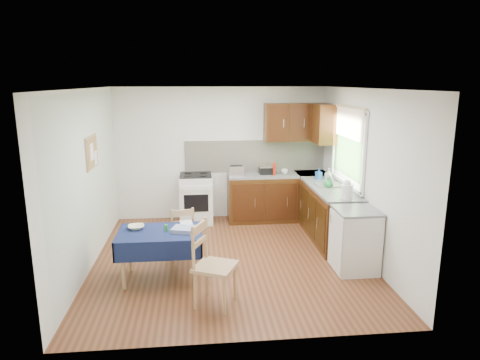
{
  "coord_description": "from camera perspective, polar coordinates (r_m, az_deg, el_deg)",
  "views": [
    {
      "loc": [
        -0.46,
        -5.96,
        2.6
      ],
      "look_at": [
        0.18,
        0.35,
        1.13
      ],
      "focal_mm": 32.0,
      "sensor_mm": 36.0,
      "label": 1
    }
  ],
  "objects": [
    {
      "name": "tea_towel",
      "position": [
        5.71,
        -7.42,
        -6.56
      ],
      "size": [
        0.36,
        0.32,
        0.06
      ],
      "primitive_type": "cube",
      "rotation": [
        0.0,
        0.0,
        -0.26
      ],
      "color": "navy",
      "rests_on": "dining_table"
    },
    {
      "name": "book",
      "position": [
        6.01,
        -7.98,
        -5.74
      ],
      "size": [
        0.19,
        0.25,
        0.02
      ],
      "primitive_type": "imported",
      "rotation": [
        0.0,
        0.0,
        0.12
      ],
      "color": "white",
      "rests_on": "dining_table"
    },
    {
      "name": "soap_bottle_b",
      "position": [
        7.68,
        10.46,
        0.82
      ],
      "size": [
        0.12,
        0.12,
        0.2
      ],
      "primitive_type": "imported",
      "rotation": [
        0.0,
        0.0,
        1.87
      ],
      "color": "blue",
      "rests_on": "worktop_right"
    },
    {
      "name": "fridge",
      "position": [
        6.21,
        15.12,
        -7.75
      ],
      "size": [
        0.58,
        0.6,
        0.89
      ],
      "color": "white",
      "rests_on": "ground"
    },
    {
      "name": "sandwich_press",
      "position": [
        8.03,
        3.55,
        1.37
      ],
      "size": [
        0.27,
        0.23,
        0.16
      ],
      "rotation": [
        0.0,
        0.0,
        0.13
      ],
      "color": "black",
      "rests_on": "worktop_back"
    },
    {
      "name": "dining_table",
      "position": [
        5.8,
        -10.59,
        -7.73
      ],
      "size": [
        1.11,
        0.75,
        0.67
      ],
      "rotation": [
        0.0,
        0.0,
        -0.42
      ],
      "color": "#0F153F",
      "rests_on": "ground"
    },
    {
      "name": "splashback",
      "position": [
        8.24,
        2.05,
        3.26
      ],
      "size": [
        2.7,
        0.02,
        0.6
      ],
      "primitive_type": "cube",
      "color": "beige",
      "rests_on": "wall_back"
    },
    {
      "name": "upper_cabinets",
      "position": [
        8.04,
        8.62,
        7.56
      ],
      "size": [
        1.2,
        0.85,
        0.7
      ],
      "color": "#351D09",
      "rests_on": "wall_back"
    },
    {
      "name": "worktop_corner",
      "position": [
        8.23,
        9.57,
        0.82
      ],
      "size": [
        0.6,
        0.6,
        0.04
      ],
      "primitive_type": "cube",
      "color": "slate",
      "rests_on": "base_cabinets"
    },
    {
      "name": "wall_left",
      "position": [
        6.3,
        -19.79,
        -0.09
      ],
      "size": [
        0.02,
        4.2,
        2.5
      ],
      "primitive_type": "cube",
      "color": "silver",
      "rests_on": "ground"
    },
    {
      "name": "corkboard",
      "position": [
        6.51,
        -19.16,
        3.5
      ],
      "size": [
        0.04,
        0.62,
        0.47
      ],
      "color": "#AA8155",
      "rests_on": "wall_left"
    },
    {
      "name": "window",
      "position": [
        7.15,
        14.22,
        5.03
      ],
      "size": [
        0.04,
        1.48,
        1.26
      ],
      "color": "#2D5422",
      "rests_on": "wall_right"
    },
    {
      "name": "dish_rack",
      "position": [
        7.28,
        11.77,
        -0.53
      ],
      "size": [
        0.42,
        0.32,
        0.2
      ],
      "rotation": [
        0.0,
        0.0,
        -0.07
      ],
      "color": "gray",
      "rests_on": "worktop_right"
    },
    {
      "name": "soap_bottle_c",
      "position": [
        7.13,
        11.6,
        -0.28
      ],
      "size": [
        0.19,
        0.19,
        0.18
      ],
      "primitive_type": "imported",
      "rotation": [
        0.0,
        0.0,
        3.75
      ],
      "color": "#268C44",
      "rests_on": "worktop_right"
    },
    {
      "name": "wall_right",
      "position": [
        6.58,
        16.3,
        0.7
      ],
      "size": [
        0.02,
        4.2,
        2.5
      ],
      "primitive_type": "cube",
      "color": "white",
      "rests_on": "ground"
    },
    {
      "name": "stove",
      "position": [
        8.04,
        -5.86,
        -2.44
      ],
      "size": [
        0.6,
        0.61,
        0.92
      ],
      "color": "white",
      "rests_on": "ground"
    },
    {
      "name": "worktop_back",
      "position": [
        8.09,
        5.12,
        0.73
      ],
      "size": [
        1.9,
        0.6,
        0.04
      ],
      "primitive_type": "cube",
      "color": "slate",
      "rests_on": "base_cabinets"
    },
    {
      "name": "plate_bowl",
      "position": [
        5.92,
        -13.68,
        -6.13
      ],
      "size": [
        0.24,
        0.24,
        0.05
      ],
      "primitive_type": "imported",
      "rotation": [
        0.0,
        0.0,
        0.12
      ],
      "color": "#EBE7C0",
      "rests_on": "dining_table"
    },
    {
      "name": "chair_far",
      "position": [
        6.32,
        -7.83,
        -6.98
      ],
      "size": [
        0.45,
        0.45,
        0.84
      ],
      "rotation": [
        0.0,
        0.0,
        3.36
      ],
      "color": "#AA8155",
      "rests_on": "ground"
    },
    {
      "name": "wall_back",
      "position": [
        8.18,
        -2.48,
        3.55
      ],
      "size": [
        4.0,
        0.02,
        2.5
      ],
      "primitive_type": "cube",
      "color": "white",
      "rests_on": "ground"
    },
    {
      "name": "base_cabinets",
      "position": [
        7.75,
        8.04,
        -3.34
      ],
      "size": [
        1.9,
        2.3,
        0.86
      ],
      "color": "#351D09",
      "rests_on": "ground"
    },
    {
      "name": "spice_jar",
      "position": [
        5.75,
        -9.83,
        -6.31
      ],
      "size": [
        0.04,
        0.04,
        0.09
      ],
      "primitive_type": "cylinder",
      "color": "#238326",
      "rests_on": "dining_table"
    },
    {
      "name": "wall_front",
      "position": [
        4.11,
        0.95,
        -6.09
      ],
      "size": [
        4.0,
        0.02,
        2.5
      ],
      "primitive_type": "cube",
      "color": "white",
      "rests_on": "ground"
    },
    {
      "name": "chair_near",
      "position": [
        5.1,
        -3.87,
        -10.82
      ],
      "size": [
        0.59,
        0.59,
        1.01
      ],
      "rotation": [
        0.0,
        0.0,
        1.14
      ],
      "color": "#AA8155",
      "rests_on": "ground"
    },
    {
      "name": "kettle",
      "position": [
        6.5,
        14.08,
        -1.35
      ],
      "size": [
        0.17,
        0.17,
        0.29
      ],
      "color": "white",
      "rests_on": "worktop_right"
    },
    {
      "name": "floor",
      "position": [
        6.51,
        -1.28,
        -10.46
      ],
      "size": [
        4.2,
        4.2,
        0.0
      ],
      "primitive_type": "plane",
      "color": "#4E2A14",
      "rests_on": "ground"
    },
    {
      "name": "soap_bottle_a",
      "position": [
        7.25,
        11.74,
        0.41
      ],
      "size": [
        0.12,
        0.12,
        0.29
      ],
      "primitive_type": "imported",
      "rotation": [
        0.0,
        0.0,
        0.1
      ],
      "color": "white",
      "rests_on": "worktop_right"
    },
    {
      "name": "sauce_bottle",
      "position": [
        7.9,
        4.62,
        1.49
      ],
      "size": [
        0.05,
        0.05,
        0.24
      ],
      "primitive_type": "cylinder",
      "color": "red",
      "rests_on": "worktop_back"
    },
    {
      "name": "ceiling",
      "position": [
        5.97,
        -1.4,
        12.11
      ],
      "size": [
        4.0,
        4.2,
        0.02
      ],
      "primitive_type": "cube",
      "color": "white",
      "rests_on": "wall_back"
    },
    {
      "name": "worktop_right",
      "position": [
        7.16,
        11.96,
        -1.13
      ],
      "size": [
        0.6,
        1.7,
        0.04
      ],
      "primitive_type": "cube",
      "color": "slate",
      "rests_on": "base_cabinets"
    },
    {
      "name": "cup",
      "position": [
        8.05,
        5.97,
        1.14
      ],
      "size": [
        0.14,
        0.14,
        0.09
      ],
      "primitive_type": "imported",
      "rotation": [
        0.0,
        0.0,
        -0.21
      ],
      "color": "silver",
      "rests_on": "worktop_back"
    },
    {
      "name": "yellow_packet",
      "position": [
        8.14,
        3.07,
        1.54
      ],
      "size": [
        0.12,
        0.08,
        0.15
      ],
      "primitive_type": "cube",
      "rotation": [
        0.0,
        0.0,
        0.02
      ],
      "color": "gold",
      "rests_on": "worktop_back"
    },
    {
      "name": "toaster",
      "position": [
        7.85,
        -0.5,
        1.24
      ],
      "size": [
        0.26,
        0.16,
        0.2
      ],
      "rotation": [
        0.0,
        0.0,
        0.36
      ],
      "color": "silver",
      "rests_on": "worktop_back"
    }
  ]
}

